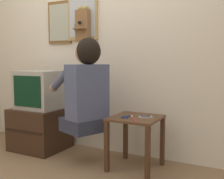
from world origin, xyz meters
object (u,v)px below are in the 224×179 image
object	(u,v)px
cell_phone_spare	(146,117)
framed_picture	(59,23)
wall_phone_antique	(83,25)
toothbrush	(133,119)
television	(40,90)
wall_mirror	(83,9)
person	(86,87)
cell_phone_held	(126,117)

from	to	relation	value
cell_phone_spare	framed_picture	bearing A→B (deg)	-138.77
wall_phone_antique	toothbrush	bearing A→B (deg)	-27.24
framed_picture	cell_phone_spare	size ratio (longest dim) A/B	3.77
television	cell_phone_spare	world-z (taller)	television
cell_phone_spare	wall_mirror	bearing A→B (deg)	-143.65
wall_mirror	television	bearing A→B (deg)	-140.39
person	television	xyz separation A→B (m)	(-0.74, 0.15, -0.08)
television	framed_picture	xyz separation A→B (m)	(0.05, 0.33, 0.80)
television	wall_phone_antique	distance (m)	0.91
cell_phone_held	wall_phone_antique	bearing A→B (deg)	141.13
wall_mirror	toothbrush	world-z (taller)	wall_mirror
wall_phone_antique	person	bearing A→B (deg)	-54.43
wall_phone_antique	toothbrush	xyz separation A→B (m)	(0.82, -0.42, -0.94)
wall_mirror	cell_phone_spare	xyz separation A→B (m)	(0.93, -0.32, -1.13)
person	toothbrush	bearing A→B (deg)	-67.43
cell_phone_spare	cell_phone_held	bearing A→B (deg)	-98.94
cell_phone_spare	toothbrush	xyz separation A→B (m)	(-0.07, -0.14, 0.00)
framed_picture	wall_mirror	world-z (taller)	wall_mirror
person	wall_phone_antique	world-z (taller)	wall_phone_antique
cell_phone_held	cell_phone_spare	world-z (taller)	same
wall_phone_antique	wall_mirror	xyz separation A→B (m)	(-0.04, 0.04, 0.19)
television	cell_phone_held	size ratio (longest dim) A/B	3.60
wall_phone_antique	framed_picture	bearing A→B (deg)	173.41
wall_phone_antique	framed_picture	size ratio (longest dim) A/B	1.51
cell_phone_held	cell_phone_spare	distance (m)	0.19
framed_picture	wall_mirror	distance (m)	0.37
cell_phone_held	toothbrush	bearing A→B (deg)	-40.69
person	wall_mirror	bearing A→B (deg)	57.75
wall_phone_antique	wall_mirror	distance (m)	0.20
cell_phone_spare	wall_phone_antique	bearing A→B (deg)	-142.01
person	cell_phone_spare	xyz separation A→B (m)	(0.58, 0.15, -0.27)
wall_phone_antique	framed_picture	world-z (taller)	framed_picture
wall_mirror	toothbrush	distance (m)	1.49
television	wall_phone_antique	xyz separation A→B (m)	(0.43, 0.29, 0.75)
television	cell_phone_spare	size ratio (longest dim) A/B	3.53
person	toothbrush	size ratio (longest dim) A/B	5.81
person	toothbrush	xyz separation A→B (m)	(0.51, 0.01, -0.27)
television	toothbrush	world-z (taller)	television
wall_phone_antique	cell_phone_spare	bearing A→B (deg)	-17.67
person	toothbrush	world-z (taller)	person
person	framed_picture	size ratio (longest dim) A/B	1.83
person	toothbrush	distance (m)	0.58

